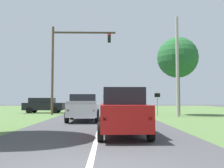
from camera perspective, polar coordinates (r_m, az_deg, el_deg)
ground_plane at (r=16.92m, az=-2.56°, el=-8.73°), size 120.00×120.00×0.00m
lane_centre_stripe at (r=6.06m, az=-5.15°, el=-18.19°), size 0.16×41.12×0.01m
red_suv_near at (r=10.83m, az=2.37°, el=-6.12°), size 2.14×4.49×2.02m
pickup_truck_lead at (r=18.16m, az=-6.48°, el=-5.30°), size 2.31×4.86×1.90m
traffic_light at (r=26.19m, az=-10.09°, el=5.84°), size 6.52×0.40×8.99m
keep_moving_sign at (r=23.84m, az=10.20°, el=-3.62°), size 0.60×0.09×2.29m
oak_tree_right at (r=26.32m, az=14.59°, el=5.76°), size 4.08×4.08×7.80m
crossing_suv_far at (r=29.90m, az=-15.19°, el=-4.60°), size 4.56×2.19×1.72m
utility_pole_right at (r=23.53m, az=14.55°, el=3.90°), size 0.28×0.28×9.06m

